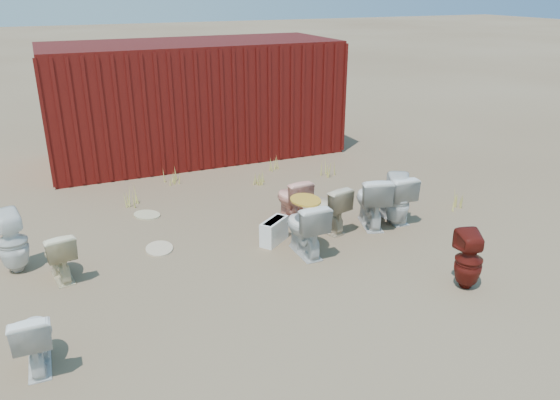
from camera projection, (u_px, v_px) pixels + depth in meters
name	position (u px, v px, depth m)	size (l,w,h in m)	color
ground	(297.00, 251.00, 7.68)	(100.00, 100.00, 0.00)	brown
shipping_container	(194.00, 99.00, 11.67)	(6.00, 2.40, 2.40)	#530E0D
toilet_front_a	(34.00, 338.00, 5.23)	(0.37, 0.65, 0.66)	white
toilet_front_pink	(292.00, 199.00, 8.54)	(0.40, 0.70, 0.71)	#ED9D89
toilet_front_c	(371.00, 200.00, 8.36)	(0.46, 0.80, 0.82)	silver
toilet_front_maroon	(469.00, 260.00, 6.62)	(0.33, 0.34, 0.74)	#5E1610
toilet_front_e	(394.00, 197.00, 8.56)	(0.43, 0.76, 0.77)	silver
toilet_back_a	(12.00, 242.00, 6.99)	(0.38, 0.38, 0.84)	white
toilet_back_beige_left	(59.00, 255.00, 6.85)	(0.37, 0.64, 0.66)	beige
toilet_back_beige_right	(327.00, 208.00, 8.20)	(0.41, 0.71, 0.73)	#BDAB8A
toilet_back_yellowlid	(305.00, 227.00, 7.47)	(0.44, 0.77, 0.78)	silver
toilet_back_e	(398.00, 200.00, 8.37)	(0.37, 0.38, 0.82)	white
yellow_lid	(306.00, 200.00, 7.32)	(0.40, 0.50, 0.03)	#C38B22
loose_tank	(274.00, 231.00, 7.87)	(0.50, 0.20, 0.35)	white
loose_lid_near	(159.00, 249.00, 7.71)	(0.38, 0.49, 0.02)	beige
loose_lid_far	(147.00, 215.00, 8.84)	(0.36, 0.47, 0.02)	#C2B88C
weed_clump_a	(133.00, 197.00, 9.18)	(0.36, 0.36, 0.33)	#B9AD4A
weed_clump_b	(257.00, 178.00, 10.20)	(0.32, 0.32, 0.24)	#B9AD4A
weed_clump_c	(327.00, 168.00, 10.64)	(0.36, 0.36, 0.30)	#B9AD4A
weed_clump_d	(171.00, 177.00, 10.26)	(0.30, 0.30, 0.24)	#B9AD4A
weed_clump_e	(273.00, 162.00, 11.02)	(0.34, 0.34, 0.31)	#B9AD4A
weed_clump_f	(455.00, 200.00, 9.11)	(0.28, 0.28, 0.26)	#B9AD4A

